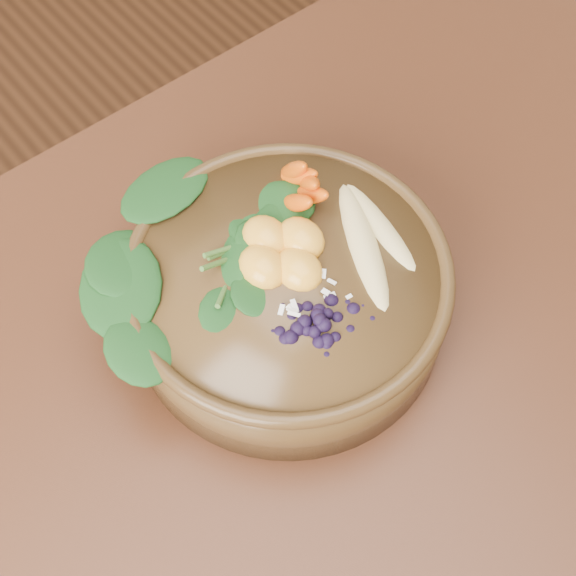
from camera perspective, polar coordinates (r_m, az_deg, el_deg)
name	(u,v)px	position (r m, az deg, el deg)	size (l,w,h in m)	color
ground	(361,549)	(1.48, 5.20, -18.02)	(4.00, 4.00, 0.00)	#381E0F
dining_table	(410,397)	(0.86, 8.64, -7.68)	(1.60, 0.90, 0.75)	#331C0C
stoneware_bowl	(288,294)	(0.75, 0.00, -0.40)	(0.30, 0.30, 0.08)	#48331A
kale_heap	(213,221)	(0.72, -5.35, 4.75)	(0.19, 0.17, 0.05)	#19471A
carrot_cluster	(306,159)	(0.74, 1.31, 9.18)	(0.06, 0.06, 0.08)	#DF5609
banana_halves	(373,226)	(0.73, 6.07, 4.38)	(0.10, 0.16, 0.03)	#E0CC84
mandarin_cluster	(282,244)	(0.71, -0.45, 3.17)	(0.09, 0.09, 0.03)	gold
blueberry_pile	(321,313)	(0.67, 2.36, -1.77)	(0.14, 0.10, 0.04)	black
coconut_flakes	(300,285)	(0.70, 0.83, 0.20)	(0.09, 0.07, 0.01)	white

